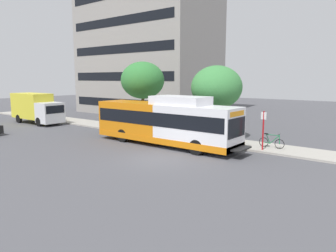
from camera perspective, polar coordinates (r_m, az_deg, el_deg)
name	(u,v)px	position (r m, az deg, el deg)	size (l,w,h in m)	color
ground_plane	(78,143)	(24.91, -16.02, -3.01)	(120.00, 120.00, 0.00)	#4C4C51
sidewalk_curb	(157,133)	(28.14, -1.98, -1.22)	(3.00, 56.00, 0.14)	#A8A399
transit_bus	(165,122)	(23.03, -0.56, 0.70)	(2.58, 12.25, 3.65)	white
bus_stop_sign_pole	(263,128)	(21.79, 16.87, -0.27)	(0.10, 0.36, 2.60)	red
bicycle_parked	(272,142)	(22.80, 18.26, -2.73)	(0.52, 1.76, 1.02)	black
street_tree_near_stop	(217,87)	(25.15, 8.78, 6.93)	(4.00, 4.00, 5.75)	#4C3823
street_tree_mid_block	(143,80)	(29.86, -4.62, 8.24)	(4.06, 4.06, 6.29)	#4C3823
box_truck_background	(36,107)	(37.11, -22.76, 3.11)	(2.32, 7.01, 3.25)	silver
apartment_tower_backdrop	(146,13)	(45.71, -3.96, 19.69)	(10.40, 18.98, 27.32)	gray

